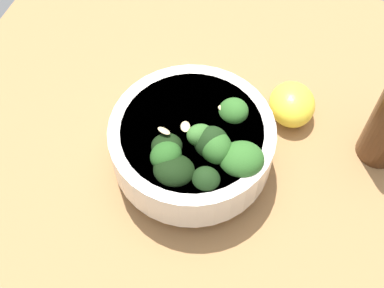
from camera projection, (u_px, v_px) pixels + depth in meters
The scene contains 3 objects.
ground_plane at pixel (193, 155), 61.22cm from camera, with size 64.80×64.80×3.80cm, color #996D42.
bowl_of_broccoli at pixel (194, 144), 54.33cm from camera, with size 17.64×17.79×9.51cm.
lemon_wedge at pixel (292, 104), 60.24cm from camera, with size 6.15×5.44×4.31cm, color yellow.
Camera 1 is at (29.78, 10.38, 50.59)cm, focal length 47.45 mm.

